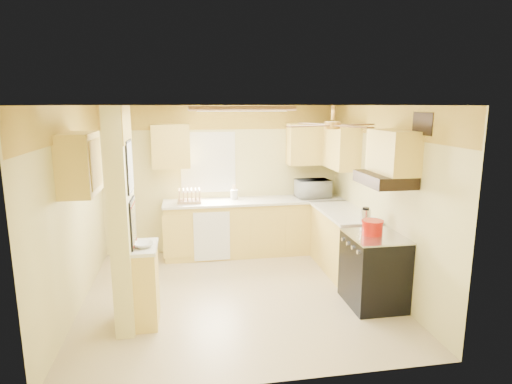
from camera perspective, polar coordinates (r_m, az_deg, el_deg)
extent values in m
plane|color=tan|center=(5.92, -2.46, -13.50)|extent=(4.00, 4.00, 0.00)
plane|color=white|center=(5.36, -2.69, 11.47)|extent=(4.00, 4.00, 0.00)
plane|color=#DDD187|center=(7.36, -4.41, 1.69)|extent=(4.00, 0.00, 4.00)
plane|color=#DDD187|center=(3.70, 1.13, -8.27)|extent=(4.00, 0.00, 4.00)
plane|color=#DDD187|center=(5.63, -23.22, -2.29)|extent=(0.00, 3.80, 3.80)
plane|color=#DDD187|center=(6.08, 16.48, -0.85)|extent=(0.00, 3.80, 3.80)
cube|color=#FFDA4B|center=(7.24, -4.53, 9.89)|extent=(4.00, 0.02, 0.40)
cube|color=#DDD187|center=(4.98, -17.37, -3.59)|extent=(0.20, 0.70, 2.50)
cube|color=#EFCE5C|center=(5.22, -14.39, -12.04)|extent=(0.25, 0.55, 0.90)
cube|color=white|center=(5.05, -14.66, -7.14)|extent=(0.28, 0.58, 0.04)
cube|color=#EFCE5C|center=(7.31, -0.18, -4.77)|extent=(3.00, 0.60, 0.90)
cube|color=#EFCE5C|center=(6.70, 11.51, -6.56)|extent=(0.60, 1.40, 0.90)
cube|color=white|center=(7.19, -0.17, -1.20)|extent=(3.04, 0.64, 0.04)
cube|color=white|center=(6.57, 11.60, -2.67)|extent=(0.64, 1.44, 0.04)
cube|color=white|center=(6.94, -5.90, -5.91)|extent=(0.58, 0.02, 0.80)
cube|color=white|center=(7.28, -6.40, 3.94)|extent=(0.92, 0.02, 1.02)
cube|color=white|center=(7.29, -6.41, 3.94)|extent=(0.80, 0.02, 0.90)
cube|color=#EFCE5C|center=(7.08, -11.26, 6.02)|extent=(0.60, 0.35, 0.70)
cube|color=#EFCE5C|center=(7.41, 7.73, 6.37)|extent=(0.90, 0.35, 0.70)
cube|color=#EFCE5C|center=(7.06, 11.02, 6.01)|extent=(0.35, 1.00, 0.70)
cube|color=#EFCE5C|center=(5.25, -22.50, 3.49)|extent=(0.35, 0.75, 0.70)
cube|color=#EFCE5C|center=(5.41, 17.78, 5.10)|extent=(0.35, 0.76, 0.52)
cube|color=black|center=(5.69, 15.43, -10.05)|extent=(0.65, 0.76, 0.90)
cube|color=silver|center=(5.55, 15.68, -5.67)|extent=(0.66, 0.77, 0.02)
cylinder|color=silver|center=(5.23, 13.49, -7.82)|extent=(0.03, 0.05, 0.05)
cylinder|color=silver|center=(5.38, 12.78, -7.24)|extent=(0.03, 0.05, 0.05)
cylinder|color=silver|center=(5.52, 12.15, -6.73)|extent=(0.03, 0.05, 0.05)
cylinder|color=silver|center=(5.67, 11.51, -6.21)|extent=(0.03, 0.05, 0.05)
cube|color=black|center=(5.41, 16.76, 1.64)|extent=(0.50, 0.76, 0.14)
cube|color=black|center=(4.85, -16.51, 3.30)|extent=(0.02, 0.42, 0.57)
cube|color=white|center=(4.85, -16.44, 3.31)|extent=(0.01, 0.37, 0.52)
cube|color=black|center=(4.98, -16.08, -4.11)|extent=(0.02, 0.42, 0.57)
cube|color=yellow|center=(4.98, -16.02, -4.11)|extent=(0.01, 0.37, 0.52)
cube|color=brown|center=(5.87, -2.31, 11.09)|extent=(1.35, 0.95, 0.06)
cube|color=white|center=(5.87, -2.31, 10.85)|extent=(1.15, 0.75, 0.02)
cylinder|color=gold|center=(4.91, 10.21, 10.37)|extent=(0.04, 0.04, 0.16)
cylinder|color=gold|center=(4.92, 10.15, 8.74)|extent=(0.18, 0.18, 0.08)
cube|color=brown|center=(5.13, 12.94, 8.74)|extent=(0.55, 0.28, 0.01)
cube|color=brown|center=(5.17, 7.86, 8.94)|extent=(0.28, 0.55, 0.01)
cube|color=brown|center=(4.72, 7.13, 8.72)|extent=(0.55, 0.28, 0.01)
cube|color=brown|center=(4.67, 12.68, 8.50)|extent=(0.28, 0.55, 0.01)
cube|color=black|center=(5.15, 21.36, 8.48)|extent=(0.02, 0.40, 0.25)
imported|color=white|center=(7.40, 7.59, 0.46)|extent=(0.59, 0.42, 0.31)
imported|color=white|center=(4.99, -14.72, -6.82)|extent=(0.26, 0.26, 0.05)
cylinder|color=#B31108|center=(5.54, 15.24, -4.68)|extent=(0.25, 0.25, 0.16)
cylinder|color=#B31108|center=(5.52, 15.29, -3.76)|extent=(0.27, 0.27, 0.02)
cylinder|color=silver|center=(5.98, 14.40, -3.11)|extent=(0.14, 0.14, 0.18)
cylinder|color=black|center=(5.95, 14.45, -2.13)|extent=(0.09, 0.09, 0.03)
cube|color=tan|center=(7.06, -8.84, -1.23)|extent=(0.39, 0.29, 0.04)
cube|color=tan|center=(7.05, -10.16, -0.56)|extent=(0.02, 0.26, 0.22)
cube|color=tan|center=(7.04, -9.63, -0.55)|extent=(0.02, 0.26, 0.22)
cube|color=tan|center=(7.04, -9.11, -0.53)|extent=(0.02, 0.26, 0.22)
cube|color=tan|center=(7.05, -8.58, -0.51)|extent=(0.02, 0.26, 0.22)
cube|color=tan|center=(7.05, -8.06, -0.49)|extent=(0.02, 0.26, 0.22)
cube|color=tan|center=(7.05, -7.53, -0.47)|extent=(0.02, 0.26, 0.22)
cylinder|color=white|center=(7.04, -9.63, -0.55)|extent=(0.01, 0.22, 0.22)
cylinder|color=white|center=(7.05, -8.58, -0.51)|extent=(0.01, 0.22, 0.22)
cylinder|color=white|center=(7.22, -2.93, -0.35)|extent=(0.12, 0.12, 0.16)
cylinder|color=tan|center=(7.21, -2.75, 0.00)|extent=(0.01, 0.01, 0.25)
cylinder|color=tan|center=(7.23, -2.96, 0.03)|extent=(0.01, 0.01, 0.25)
cylinder|color=tan|center=(7.21, -3.10, -0.01)|extent=(0.01, 0.01, 0.25)
cylinder|color=tan|center=(7.19, -2.89, -0.04)|extent=(0.01, 0.01, 0.25)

